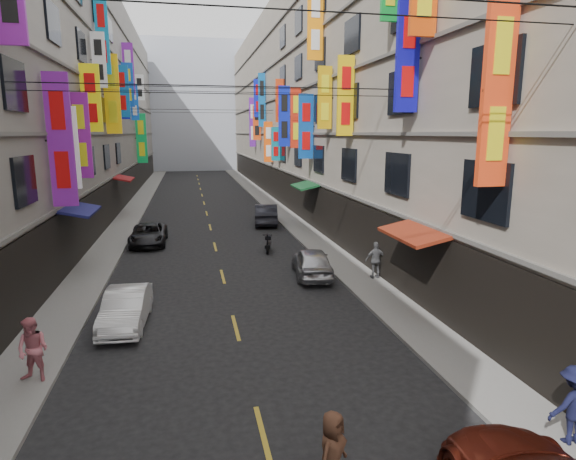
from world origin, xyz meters
name	(u,v)px	position (x,y,z in m)	size (l,w,h in m)	color
sidewalk_left	(130,215)	(-6.00, 42.00, 0.06)	(2.00, 90.00, 0.12)	slate
sidewalk_right	(279,210)	(6.00, 42.00, 0.06)	(2.00, 90.00, 0.12)	slate
building_row_left	(36,90)	(-11.99, 42.00, 9.49)	(10.14, 90.00, 19.00)	gray
building_row_right	(350,95)	(11.99, 42.00, 9.49)	(10.14, 90.00, 19.00)	#9F9485
haze_block	(193,107)	(0.00, 92.00, 11.00)	(18.00, 8.00, 22.00)	#A7ACBA
shop_signage	(200,91)	(-0.40, 35.26, 9.06)	(14.00, 55.00, 12.18)	blue
street_awnings	(192,206)	(-1.26, 26.00, 3.00)	(13.99, 35.20, 0.41)	#165323
overhead_cables	(210,88)	(0.00, 30.00, 8.80)	(14.00, 38.04, 1.24)	black
lane_markings	(208,220)	(0.00, 39.00, 0.00)	(0.12, 80.20, 0.01)	gold
scooter_far_right	(268,243)	(2.82, 28.31, 0.44)	(0.65, 1.79, 1.14)	black
car_left_mid	(126,308)	(-3.60, 18.93, 0.63)	(1.32, 3.80, 1.25)	white
car_left_far	(149,234)	(-3.77, 31.39, 0.60)	(2.01, 4.35, 1.21)	black
car_right_mid	(312,262)	(4.00, 23.22, 0.67)	(1.58, 3.94, 1.34)	#B6B7BB
car_right_far	(266,214)	(4.00, 36.34, 0.73)	(1.55, 4.44, 1.46)	#24242B
pedestrian_lfar	(33,350)	(-5.45, 15.31, 0.97)	(0.83, 0.57, 1.70)	#D06E7A
pedestrian_rnear	(574,405)	(6.20, 10.32, 0.96)	(1.09, 0.56, 1.68)	black
pedestrian_rfar	(376,260)	(6.60, 22.02, 0.94)	(0.97, 0.55, 1.65)	#535355
pedestrian_crossing	(332,452)	(0.99, 10.14, 0.77)	(0.75, 0.51, 1.54)	#4F2F1F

